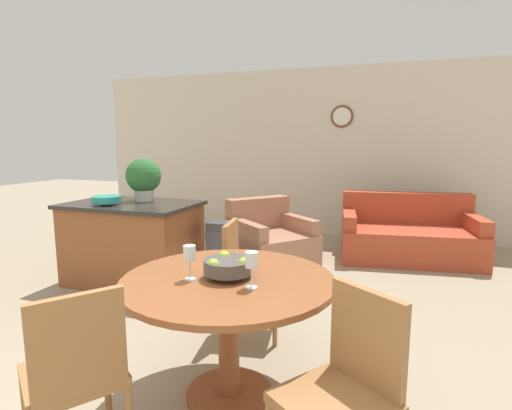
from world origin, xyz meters
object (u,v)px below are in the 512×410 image
Objects in this scene: dining_chair_near_right at (346,384)px; fruit_bowl at (228,266)px; dining_chair_far_side at (245,271)px; wine_glass_right at (252,261)px; dining_table at (228,306)px; armchair at (270,242)px; couch at (408,237)px; kitchen_island at (133,243)px; teal_bowl at (107,199)px; dining_chair_near_left at (76,370)px; potted_plant at (144,178)px; trash_bin at (223,255)px; wine_glass_left at (190,254)px.

dining_chair_near_right is 0.91m from fruit_bowl.
dining_chair_far_side is 4.54× the size of wine_glass_right.
armchair is (-0.57, 2.67, -0.30)m from dining_table.
dining_chair_near_right is at bearing -103.13° from couch.
teal_bowl is (-0.16, -0.19, 0.49)m from kitchen_island.
teal_bowl is at bearing 145.59° from fruit_bowl.
armchair is at bearing 38.06° from dining_chair_near_left.
potted_plant is 0.67× the size of trash_bin.
armchair is (0.23, 0.95, -0.07)m from trash_bin.
fruit_bowl is at bearing -122.10° from dining_table.
couch is at bearing 70.45° from wine_glass_left.
teal_bowl reaches higher than armchair.
potted_plant is at bearing 63.89° from dining_chair_near_left.
dining_chair_near_left reaches higher than kitchen_island.
armchair is (1.16, 0.97, -0.86)m from potted_plant.
dining_chair_near_left is at bearing 49.84° from dining_chair_near_right.
kitchen_island is at bearing 66.59° from dining_chair_near_left.
dining_chair_near_left reaches higher than trash_bin.
fruit_bowl is 3.69m from couch.
wine_glass_right is at bearing -61.64° from trash_bin.
potted_plant is at bearing 77.52° from kitchen_island.
dining_chair_near_right reaches higher than armchair.
dining_chair_near_left is at bearing -59.19° from kitchen_island.
dining_chair_near_left is 0.65× the size of kitchen_island.
dining_table is at bearing -40.49° from kitchen_island.
wine_glass_right is (0.18, -0.11, 0.08)m from fruit_bowl.
kitchen_island is at bearing 139.51° from dining_table.
potted_plant is (0.20, 0.38, 0.20)m from teal_bowl.
kitchen_island reaches higher than trash_bin.
dining_chair_near_left is 0.96m from wine_glass_right.
dining_chair_near_left is at bearing -17.66° from dining_chair_far_side.
dining_chair_near_left is 4.54× the size of wine_glass_left.
armchair is at bearing -31.51° from dining_chair_near_right.
dining_chair_near_right is 3.94m from couch.
potted_plant reaches higher than trash_bin.
dining_chair_near_right is at bearing -40.16° from dining_chair_near_left.
couch is at bearing 75.95° from wine_glass_right.
wine_glass_right reaches higher than dining_chair_near_right.
armchair is (-0.37, 1.85, -0.23)m from dining_chair_far_side.
couch is at bearing 72.71° from fruit_bowl.
dining_table is 0.85m from dining_chair_far_side.
wine_glass_right reaches higher than dining_table.
wine_glass_left reaches higher than couch.
dining_table is 0.38m from wine_glass_right.
dining_chair_far_side reaches higher than trash_bin.
couch is at bearing 32.33° from potted_plant.
dining_chair_far_side is (-0.93, 1.26, 0.00)m from dining_chair_near_right.
dining_table is at bearing -44.42° from potted_plant.
dining_chair_near_left is 1.00× the size of dining_chair_far_side.
teal_bowl is (-1.93, 1.32, 0.11)m from fruit_bowl.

